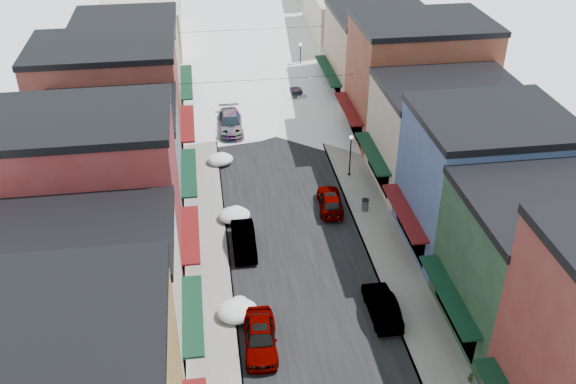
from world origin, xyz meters
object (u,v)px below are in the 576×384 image
object	(u,v)px
car_silver_sedan	(260,337)
streetlamp_near	(351,150)
car_green_sedan	(382,306)
trash_can	(365,205)
car_dark_hatch	(244,240)

from	to	relation	value
car_silver_sedan	streetlamp_near	world-z (taller)	streetlamp_near
car_silver_sedan	car_green_sedan	xyz separation A→B (m)	(8.02, 1.72, -0.07)
car_green_sedan	trash_can	size ratio (longest dim) A/B	4.67
car_green_sedan	trash_can	distance (m)	12.08
car_dark_hatch	car_green_sedan	world-z (taller)	car_dark_hatch
trash_can	streetlamp_near	size ratio (longest dim) A/B	0.26
car_silver_sedan	car_dark_hatch	xyz separation A→B (m)	(-0.14, 10.06, -0.05)
car_green_sedan	car_dark_hatch	bearing A→B (deg)	-45.66
trash_can	streetlamp_near	bearing A→B (deg)	89.77
car_silver_sedan	trash_can	bearing A→B (deg)	57.47
car_silver_sedan	car_green_sedan	size ratio (longest dim) A/B	1.05
car_silver_sedan	car_green_sedan	world-z (taller)	car_silver_sedan
car_dark_hatch	trash_can	world-z (taller)	car_dark_hatch
car_green_sedan	trash_can	xyz separation A→B (m)	(1.89, 11.93, -0.11)
car_silver_sedan	trash_can	world-z (taller)	car_silver_sedan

